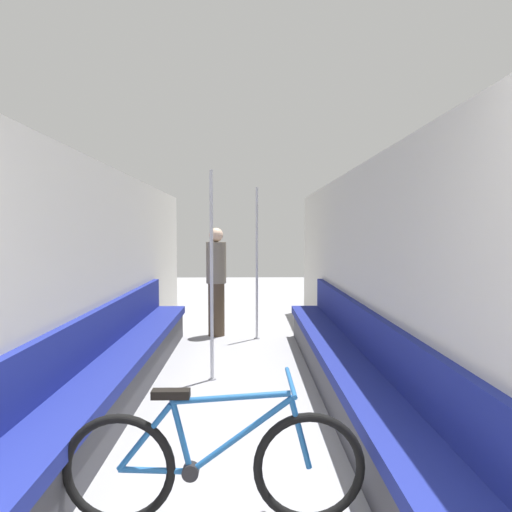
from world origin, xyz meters
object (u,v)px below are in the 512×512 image
(bench_seat_row_left, at_px, (114,374))
(bicycle, at_px, (214,464))
(passenger_standing, at_px, (216,280))
(grab_pole_near, at_px, (257,265))
(grab_pole_far, at_px, (212,278))
(bench_seat_row_right, at_px, (349,373))

(bench_seat_row_left, distance_m, bicycle, 1.94)
(bench_seat_row_left, bearing_deg, passenger_standing, 75.56)
(grab_pole_near, xyz_separation_m, passenger_standing, (-0.61, 0.22, -0.24))
(grab_pole_far, bearing_deg, bench_seat_row_left, -138.29)
(passenger_standing, bearing_deg, bench_seat_row_left, -162.40)
(bench_seat_row_right, bearing_deg, passenger_standing, 116.36)
(grab_pole_near, height_order, grab_pole_far, same)
(bench_seat_row_right, relative_size, passenger_standing, 3.38)
(bench_seat_row_left, height_order, bench_seat_row_right, same)
(bicycle, relative_size, passenger_standing, 0.99)
(grab_pole_near, bearing_deg, bench_seat_row_left, -117.22)
(grab_pole_near, bearing_deg, bicycle, -94.21)
(passenger_standing, bearing_deg, grab_pole_far, -145.30)
(bench_seat_row_right, distance_m, grab_pole_near, 2.80)
(bench_seat_row_right, height_order, passenger_standing, passenger_standing)
(bench_seat_row_right, distance_m, passenger_standing, 3.16)
(grab_pole_near, bearing_deg, bench_seat_row_right, -73.20)
(bench_seat_row_right, bearing_deg, bench_seat_row_left, 180.00)
(bench_seat_row_left, xyz_separation_m, passenger_standing, (0.72, 2.79, 0.54))
(bicycle, bearing_deg, grab_pole_near, 102.26)
(bench_seat_row_left, xyz_separation_m, bicycle, (1.01, -1.66, 0.03))
(bicycle, xyz_separation_m, grab_pole_far, (-0.20, 2.39, 0.75))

